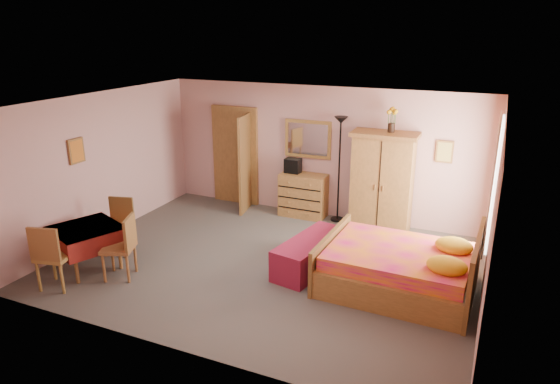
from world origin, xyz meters
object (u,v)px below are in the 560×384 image
at_px(chair_south, 55,255).
at_px(chair_north, 118,227).
at_px(stereo, 293,166).
at_px(chair_east, 118,247).
at_px(wall_mirror, 308,139).
at_px(bench, 310,254).
at_px(floor_lamp, 339,170).
at_px(bed, 399,257).
at_px(dining_table, 88,248).
at_px(sunflower_vase, 392,120).
at_px(wardrobe, 382,182).
at_px(chair_west, 57,236).
at_px(chest_of_drawers, 303,195).

xyz_separation_m(chair_south, chair_north, (0.04, 1.28, -0.04)).
relative_size(stereo, chair_east, 0.31).
bearing_deg(wall_mirror, bench, -69.69).
distance_m(wall_mirror, floor_lamp, 0.90).
bearing_deg(bed, dining_table, -161.98).
bearing_deg(sunflower_vase, bench, -108.95).
bearing_deg(floor_lamp, wardrobe, -7.89).
bearing_deg(wall_mirror, chair_east, -114.96).
bearing_deg(stereo, chair_west, -127.47).
xyz_separation_m(wall_mirror, floor_lamp, (0.72, -0.17, -0.51)).
bearing_deg(chair_west, bench, 100.42).
relative_size(chest_of_drawers, dining_table, 0.97).
bearing_deg(bed, chair_north, -169.54).
bearing_deg(dining_table, stereo, 60.77).
bearing_deg(dining_table, wall_mirror, 59.09).
xyz_separation_m(dining_table, chair_north, (0.04, 0.64, 0.12)).
relative_size(wall_mirror, dining_table, 1.00).
bearing_deg(chair_west, stereo, 133.59).
xyz_separation_m(sunflower_vase, chair_east, (-3.29, -3.55, -1.60)).
xyz_separation_m(floor_lamp, bed, (1.63, -2.25, -0.53)).
relative_size(chest_of_drawers, chair_east, 0.94).
bearing_deg(floor_lamp, chair_south, -125.06).
relative_size(floor_lamp, chair_north, 2.21).
xyz_separation_m(chest_of_drawers, chair_west, (-2.95, -3.50, -0.03)).
distance_m(chair_west, chair_east, 1.35).
height_order(wardrobe, bench, wardrobe).
xyz_separation_m(stereo, chair_south, (-2.00, -4.22, -0.51)).
bearing_deg(chest_of_drawers, floor_lamp, 3.15).
relative_size(bed, chair_east, 2.19).
relative_size(floor_lamp, wardrobe, 1.11).
bearing_deg(chair_north, bench, 179.66).
bearing_deg(bench, sunflower_vase, 71.05).
relative_size(chair_north, chair_east, 0.95).
bearing_deg(stereo, wardrobe, -3.67).
relative_size(chest_of_drawers, chair_south, 0.91).
xyz_separation_m(floor_lamp, chair_south, (-2.96, -4.22, -0.53)).
bearing_deg(bench, stereo, 118.98).
bearing_deg(sunflower_vase, chair_east, -132.80).
bearing_deg(chair_east, chair_north, 20.09).
bearing_deg(chair_north, chest_of_drawers, -141.43).
distance_m(stereo, floor_lamp, 0.96).
bearing_deg(chair_east, wardrobe, -64.02).
bearing_deg(wall_mirror, chest_of_drawers, -91.89).
relative_size(wall_mirror, chair_west, 1.17).
relative_size(bed, bench, 1.44).
height_order(chest_of_drawers, bed, bed).
distance_m(wall_mirror, chair_north, 3.97).
height_order(wall_mirror, floor_lamp, floor_lamp).
height_order(bench, chair_south, chair_south).
bearing_deg(sunflower_vase, chest_of_drawers, 179.09).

